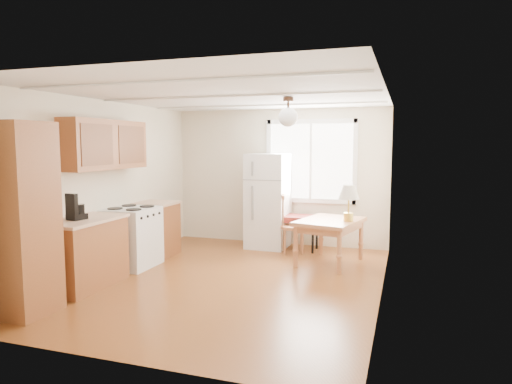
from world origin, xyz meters
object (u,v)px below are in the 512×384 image
at_px(dining_table, 330,226).
at_px(chair, 288,220).
at_px(refrigerator, 268,201).
at_px(bench, 284,219).

height_order(dining_table, chair, chair).
relative_size(refrigerator, chair, 1.70).
bearing_deg(chair, dining_table, -47.46).
bearing_deg(dining_table, refrigerator, 159.95).
bearing_deg(refrigerator, chair, -35.12).
bearing_deg(bench, refrigerator, 169.92).
distance_m(refrigerator, bench, 0.44).
height_order(refrigerator, bench, refrigerator).
xyz_separation_m(bench, chair, (0.14, -0.28, 0.03)).
bearing_deg(refrigerator, bench, -7.82).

